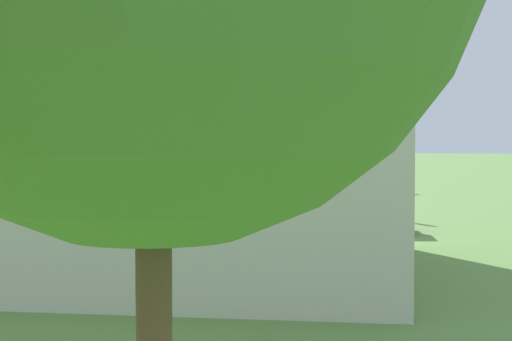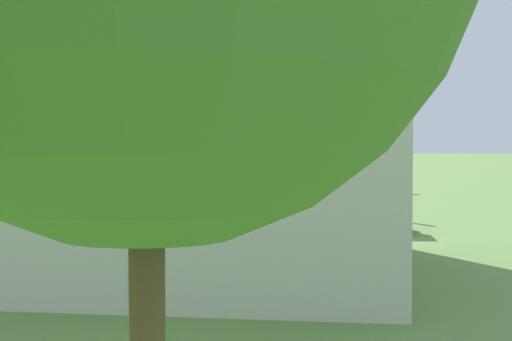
% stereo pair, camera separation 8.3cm
% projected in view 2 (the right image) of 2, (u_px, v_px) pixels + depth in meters
% --- Properties ---
extents(ground_plane, '(400.00, 400.00, 0.00)m').
position_uv_depth(ground_plane, '(282.00, 194.00, 69.90)').
color(ground_plane, '#608C42').
extents(biplane, '(8.88, 8.03, 4.12)m').
position_uv_depth(biplane, '(334.00, 159.00, 72.08)').
color(biplane, silver).
extents(car_black, '(2.35, 4.38, 1.66)m').
position_uv_depth(car_black, '(383.00, 215.00, 40.99)').
color(car_black, black).
rests_on(car_black, ground_plane).
extents(person_walking_on_apron, '(0.49, 0.49, 1.59)m').
position_uv_depth(person_walking_on_apron, '(406.00, 208.00, 45.84)').
color(person_walking_on_apron, navy).
rests_on(person_walking_on_apron, ground_plane).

